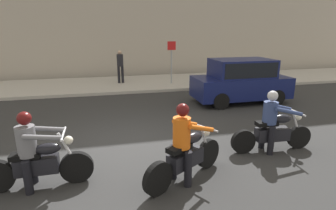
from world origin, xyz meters
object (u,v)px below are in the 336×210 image
object	(u,v)px
motorcycle_with_rider_gray	(35,157)
pedestrian_bystander	(120,64)
parked_hatchback_navy	(241,80)
street_sign_post	(171,58)
motorcycle_with_rider_orange_stripe	(185,150)
motorcycle_with_rider_denim_blue	(272,127)

from	to	relation	value
motorcycle_with_rider_gray	pedestrian_bystander	distance (m)	9.82
parked_hatchback_navy	motorcycle_with_rider_gray	bearing A→B (deg)	-144.76
street_sign_post	motorcycle_with_rider_orange_stripe	bearing A→B (deg)	-102.58
parked_hatchback_navy	motorcycle_with_rider_orange_stripe	bearing A→B (deg)	-127.43
motorcycle_with_rider_denim_blue	pedestrian_bystander	bearing A→B (deg)	108.69
motorcycle_with_rider_denim_blue	street_sign_post	bearing A→B (deg)	93.07
motorcycle_with_rider_denim_blue	street_sign_post	distance (m)	8.45
motorcycle_with_rider_orange_stripe	street_sign_post	bearing A→B (deg)	77.42
pedestrian_bystander	motorcycle_with_rider_denim_blue	bearing A→B (deg)	-71.31
motorcycle_with_rider_orange_stripe	parked_hatchback_navy	bearing A→B (deg)	52.57
motorcycle_with_rider_gray	pedestrian_bystander	xyz separation A→B (m)	(2.22, 9.55, 0.54)
street_sign_post	motorcycle_with_rider_gray	bearing A→B (deg)	-119.02
motorcycle_with_rider_orange_stripe	motorcycle_with_rider_gray	bearing A→B (deg)	171.65
motorcycle_with_rider_denim_blue	parked_hatchback_navy	distance (m)	4.70
motorcycle_with_rider_gray	parked_hatchback_navy	bearing A→B (deg)	35.24
motorcycle_with_rider_orange_stripe	street_sign_post	world-z (taller)	street_sign_post
motorcycle_with_rider_orange_stripe	street_sign_post	xyz separation A→B (m)	(2.05, 9.19, 0.86)
motorcycle_with_rider_gray	motorcycle_with_rider_denim_blue	world-z (taller)	motorcycle_with_rider_denim_blue
motorcycle_with_rider_denim_blue	street_sign_post	size ratio (longest dim) A/B	0.95
street_sign_post	pedestrian_bystander	bearing A→B (deg)	163.68
pedestrian_bystander	motorcycle_with_rider_orange_stripe	bearing A→B (deg)	-86.55
motorcycle_with_rider_denim_blue	parked_hatchback_navy	size ratio (longest dim) A/B	0.55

